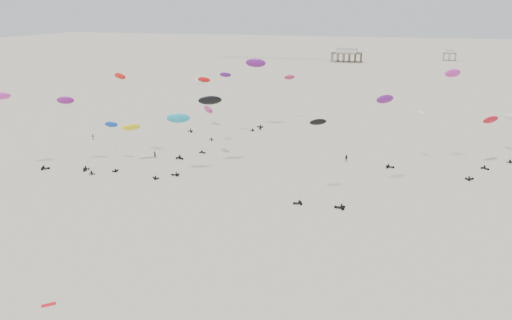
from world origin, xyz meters
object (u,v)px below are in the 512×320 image
(pavilion_small, at_px, (450,56))
(spectator_0, at_px, (155,158))
(pavilion_main, at_px, (347,56))
(rig_0, at_px, (222,90))
(rig_9, at_px, (374,126))
(rig_4, at_px, (197,89))

(pavilion_small, height_order, spectator_0, pavilion_small)
(pavilion_main, xyz_separation_m, pavilion_small, (70.00, 30.00, -0.74))
(pavilion_main, distance_m, pavilion_small, 76.16)
(spectator_0, bearing_deg, rig_0, -99.73)
(spectator_0, bearing_deg, pavilion_small, -99.19)
(pavilion_small, bearing_deg, pavilion_main, -156.80)
(pavilion_main, xyz_separation_m, rig_0, (-12.99, -218.92, 9.76))
(pavilion_small, distance_m, spectator_0, 290.66)
(pavilion_main, distance_m, rig_9, 258.19)
(rig_0, xyz_separation_m, rig_9, (46.23, -36.92, 0.40))
(rig_9, height_order, spectator_0, rig_9)
(rig_0, bearing_deg, rig_4, -59.72)
(rig_4, bearing_deg, rig_0, 109.17)
(rig_9, relative_size, spectator_0, 11.80)
(rig_0, bearing_deg, pavilion_small, -137.12)
(rig_4, bearing_deg, pavilion_main, -136.16)
(pavilion_main, bearing_deg, rig_9, -82.60)
(spectator_0, bearing_deg, pavilion_main, -85.86)
(pavilion_main, height_order, rig_0, rig_0)
(rig_0, bearing_deg, rig_9, 112.71)
(rig_4, xyz_separation_m, spectator_0, (1.52, -33.16, -12.67))
(pavilion_small, xyz_separation_m, spectator_0, (-92.20, -275.62, -3.49))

